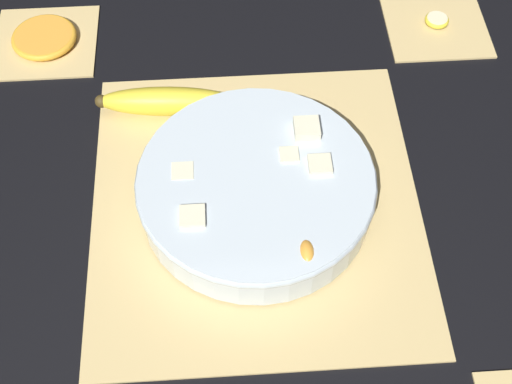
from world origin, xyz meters
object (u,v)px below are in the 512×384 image
fruit_salad_bowl (256,188)px  whole_banana (166,101)px  orange_slice_whole (44,37)px  banana_coin_single (437,20)px

fruit_salad_bowl → whole_banana: (-0.15, -0.11, -0.01)m
whole_banana → orange_slice_whole: size_ratio=2.01×
whole_banana → orange_slice_whole: bearing=-129.7°
whole_banana → orange_slice_whole: 0.23m
whole_banana → banana_coin_single: whole_banana is taller
fruit_salad_bowl → banana_coin_single: fruit_salad_bowl is taller
banana_coin_single → whole_banana: bearing=-69.4°
fruit_salad_bowl → orange_slice_whole: (-0.30, -0.28, -0.03)m
whole_banana → orange_slice_whole: (-0.15, -0.18, -0.01)m
fruit_salad_bowl → banana_coin_single: 0.41m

